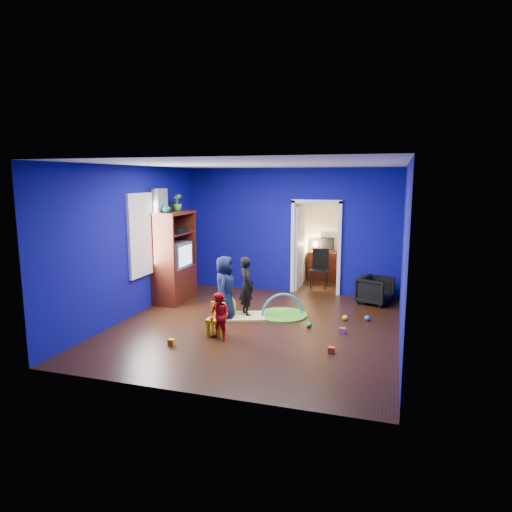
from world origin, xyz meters
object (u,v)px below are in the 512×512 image
(child_black, at_px, (247,286))
(toddler_red, at_px, (219,317))
(kid_chair, at_px, (216,321))
(study_desk, at_px, (325,266))
(vase, at_px, (166,208))
(crt_tv, at_px, (176,255))
(armchair, at_px, (375,290))
(tv_armoire, at_px, (174,257))
(folding_chair, at_px, (319,269))
(play_mat, at_px, (282,315))
(child_navy, at_px, (225,288))
(hopper_ball, at_px, (227,306))

(child_black, distance_m, toddler_red, 1.45)
(kid_chair, height_order, study_desk, study_desk)
(child_black, distance_m, study_desk, 3.81)
(vase, bearing_deg, crt_tv, 82.41)
(armchair, height_order, tv_armoire, tv_armoire)
(tv_armoire, bearing_deg, folding_chair, 37.11)
(toddler_red, bearing_deg, play_mat, 89.00)
(armchair, distance_m, child_black, 2.87)
(kid_chair, height_order, play_mat, kid_chair)
(child_black, distance_m, tv_armoire, 1.98)
(vase, xyz_separation_m, folding_chair, (2.82, 2.43, -1.60))
(tv_armoire, distance_m, crt_tv, 0.06)
(study_desk, bearing_deg, child_navy, -107.91)
(child_black, relative_size, kid_chair, 2.33)
(child_navy, xyz_separation_m, vase, (-1.53, 0.61, 1.45))
(crt_tv, relative_size, folding_chair, 0.76)
(toddler_red, distance_m, kid_chair, 0.29)
(armchair, bearing_deg, toddler_red, 163.29)
(tv_armoire, relative_size, folding_chair, 2.13)
(kid_chair, relative_size, folding_chair, 0.54)
(play_mat, bearing_deg, hopper_ball, -164.76)
(child_black, xyz_separation_m, vase, (-1.85, 0.28, 1.48))
(child_black, bearing_deg, tv_armoire, 33.05)
(tv_armoire, relative_size, kid_chair, 3.92)
(hopper_ball, xyz_separation_m, play_mat, (1.04, 0.28, -0.17))
(child_black, xyz_separation_m, folding_chair, (0.97, 2.72, -0.12))
(toddler_red, height_order, study_desk, toddler_red)
(tv_armoire, height_order, crt_tv, tv_armoire)
(tv_armoire, bearing_deg, crt_tv, 0.00)
(child_navy, xyz_separation_m, crt_tv, (-1.49, 0.91, 0.41))
(tv_armoire, height_order, hopper_ball, tv_armoire)
(armchair, relative_size, kid_chair, 1.30)
(child_navy, height_order, vase, vase)
(play_mat, bearing_deg, toddler_red, -112.04)
(kid_chair, bearing_deg, child_black, 84.70)
(vase, distance_m, crt_tv, 1.08)
(vase, distance_m, kid_chair, 2.91)
(child_black, xyz_separation_m, tv_armoire, (-1.85, 0.58, 0.40))
(study_desk, bearing_deg, play_mat, -94.94)
(child_black, xyz_separation_m, child_navy, (-0.33, -0.33, 0.03))
(toddler_red, xyz_separation_m, vase, (-1.86, 1.72, 1.66))
(hopper_ball, xyz_separation_m, kid_chair, (0.23, -1.16, 0.06))
(toddler_red, relative_size, vase, 3.98)
(hopper_ball, height_order, kid_chair, kid_chair)
(child_navy, distance_m, toddler_red, 1.17)
(crt_tv, relative_size, kid_chair, 1.40)
(toddler_red, relative_size, study_desk, 0.91)
(study_desk, bearing_deg, hopper_ball, -109.69)
(child_navy, distance_m, hopper_ball, 0.49)
(vase, relative_size, folding_chair, 0.22)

